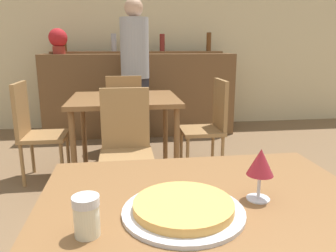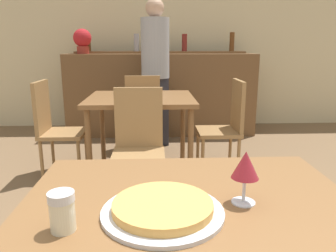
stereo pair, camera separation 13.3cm
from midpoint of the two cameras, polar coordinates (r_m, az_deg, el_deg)
name	(u,v)px [view 1 (the left image)]	position (r m, az deg, el deg)	size (l,w,h in m)	color
wall_back	(137,34)	(5.12, -6.22, 15.66)	(8.00, 0.05, 2.80)	beige
dining_table_near	(207,231)	(1.04, 2.90, -17.84)	(1.00, 0.80, 0.78)	brown
dining_table_far	(125,106)	(3.10, -8.80, 3.39)	(0.99, 0.88, 0.76)	brown
bar_counter	(140,94)	(4.67, -5.75, 5.52)	(2.60, 0.56, 1.12)	brown
bar_back_shelf	(137,50)	(4.76, -6.20, 13.03)	(2.39, 0.24, 0.29)	brown
chair_far_side_front	(126,141)	(2.55, -8.82, -2.70)	(0.40, 0.40, 0.91)	olive
chair_far_side_back	(125,111)	(3.72, -8.60, 2.54)	(0.40, 0.40, 0.91)	olive
chair_far_side_left	(34,126)	(3.26, -23.44, -0.08)	(0.40, 0.40, 0.91)	olive
chair_far_side_right	(210,121)	(3.23, 6.19, 0.88)	(0.40, 0.40, 0.91)	olive
pizza_tray	(183,208)	(0.92, -1.56, -14.22)	(0.34, 0.34, 0.04)	silver
cheese_shaker	(87,216)	(0.86, -18.53, -14.68)	(0.07, 0.07, 0.10)	beige
person_standing	(135,68)	(4.04, -6.71, 9.96)	(0.34, 0.34, 1.77)	#2D2D38
wine_glass	(261,164)	(0.98, 12.14, -6.53)	(0.08, 0.08, 0.16)	silver
potted_plant	(58,40)	(4.65, -19.41, 14.00)	(0.24, 0.24, 0.33)	maroon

